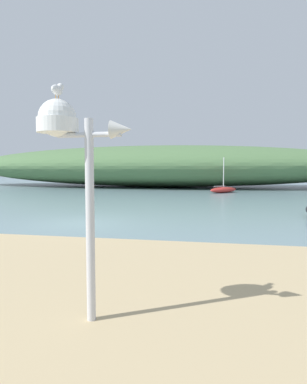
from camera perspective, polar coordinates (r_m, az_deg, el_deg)
name	(u,v)px	position (r m, az deg, el deg)	size (l,w,h in m)	color
ground_plane	(80,223)	(14.24, -12.51, -5.24)	(120.00, 120.00, 0.00)	gray
distant_hill	(159,166)	(40.79, 0.94, 4.45)	(50.25, 14.32, 4.97)	#517547
mast_structure	(67,137)	(4.70, -14.58, 9.12)	(1.32, 0.56, 3.04)	silver
seagull_on_radar	(57,89)	(4.88, -16.15, 16.57)	(0.11, 0.32, 0.23)	orange
sailboat_mid_channel	(223,190)	(31.26, 11.89, 0.39)	(2.93, 3.01, 3.25)	#B72D28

